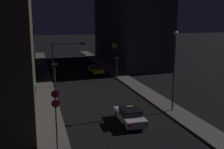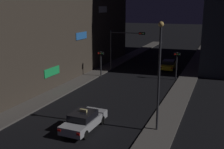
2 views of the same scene
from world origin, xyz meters
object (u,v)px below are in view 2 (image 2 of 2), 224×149
Objects in this scene: traffic_light_overhead at (123,43)px; street_lamp_near_block at (159,68)px; taxi at (84,120)px; traffic_light_left_kerb at (101,59)px; far_car at (169,65)px; traffic_light_right_kerb at (177,60)px.

street_lamp_near_block is (8.71, -16.70, 0.58)m from traffic_light_overhead.
traffic_light_left_kerb is (-5.41, 14.96, 1.72)m from taxi.
taxi reaches higher than far_car.
traffic_light_overhead is 18.84m from street_lamp_near_block.
traffic_light_left_kerb is at bearing -166.53° from traffic_light_right_kerb.
traffic_light_overhead reaches higher than far_car.
far_car is 21.62m from street_lamp_near_block.
street_lamp_near_block is at bearing -85.70° from traffic_light_right_kerb.
far_car is 1.32× the size of traffic_light_left_kerb.
traffic_light_left_kerb is at bearing -117.76° from traffic_light_overhead.
traffic_light_left_kerb is at bearing 128.47° from street_lamp_near_block.
far_car is at bearing 84.95° from taxi.
street_lamp_near_block is at bearing 18.56° from taxi.
far_car is 7.87m from traffic_light_overhead.
far_car is 0.57× the size of street_lamp_near_block.
traffic_light_overhead reaches higher than traffic_light_right_kerb.
traffic_light_left_kerb reaches higher than taxi.
traffic_light_left_kerb is 0.97× the size of traffic_light_right_kerb.
taxi is 1.28× the size of traffic_light_right_kerb.
traffic_light_left_kerb is 9.62m from traffic_light_right_kerb.
street_lamp_near_block reaches higher than traffic_light_overhead.
taxi is 19.07m from traffic_light_overhead.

